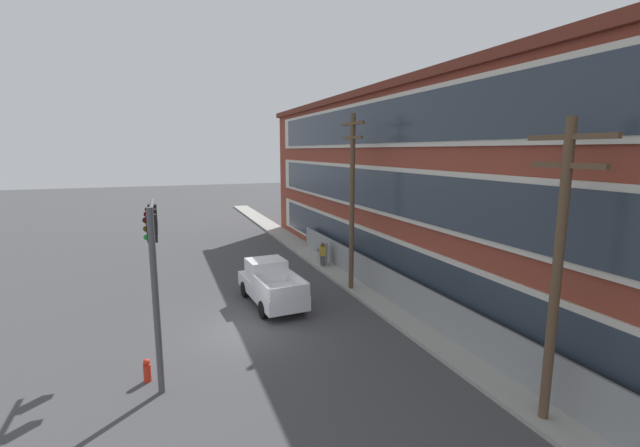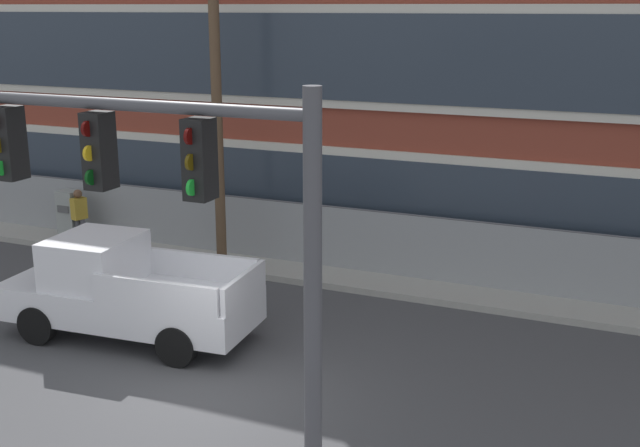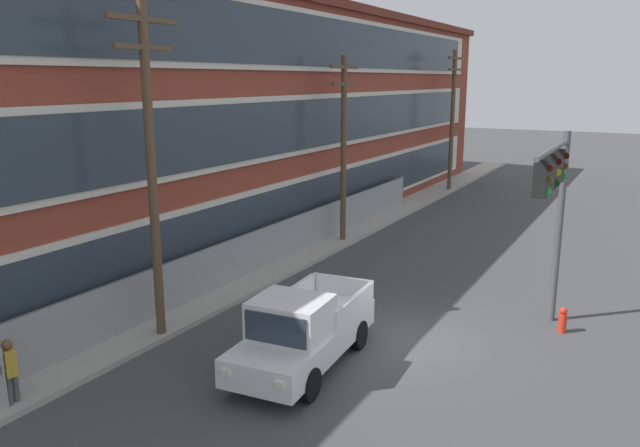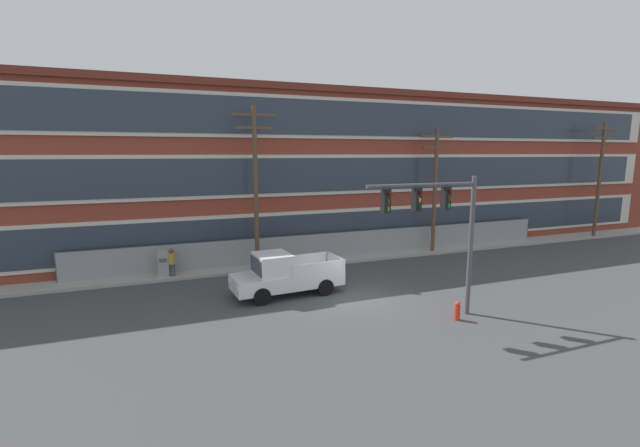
{
  "view_description": "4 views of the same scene",
  "coord_description": "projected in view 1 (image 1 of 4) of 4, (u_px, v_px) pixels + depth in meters",
  "views": [
    {
      "loc": [
        16.74,
        -3.16,
        7.46
      ],
      "look_at": [
        -2.57,
        4.11,
        3.92
      ],
      "focal_mm": 24.0,
      "sensor_mm": 36.0,
      "label": 1
    },
    {
      "loc": [
        6.79,
        -10.87,
        6.6
      ],
      "look_at": [
        1.31,
        1.8,
        2.84
      ],
      "focal_mm": 45.0,
      "sensor_mm": 36.0,
      "label": 2
    },
    {
      "loc": [
        -15.85,
        -5.9,
        7.29
      ],
      "look_at": [
        1.91,
        3.84,
        2.59
      ],
      "focal_mm": 35.0,
      "sensor_mm": 36.0,
      "label": 3
    },
    {
      "loc": [
        -8.51,
        -17.39,
        6.76
      ],
      "look_at": [
        -0.8,
        2.75,
        3.18
      ],
      "focal_mm": 24.0,
      "sensor_mm": 36.0,
      "label": 4
    }
  ],
  "objects": [
    {
      "name": "pedestrian_near_cabinet",
      "position": [
        323.0,
        254.0,
        27.17
      ],
      "size": [
        0.35,
        0.45,
        1.69
      ],
      "color": "#4C4C51",
      "rests_on": "ground"
    },
    {
      "name": "ground_plane",
      "position": [
        250.0,
        332.0,
        17.8
      ],
      "size": [
        160.0,
        160.0,
        0.0
      ],
      "primitive_type": "plane",
      "color": "#424244"
    },
    {
      "name": "brick_mill_building",
      "position": [
        593.0,
        202.0,
        16.99
      ],
      "size": [
        55.67,
        11.1,
        10.83
      ],
      "color": "brown",
      "rests_on": "ground"
    },
    {
      "name": "utility_pole_midblock",
      "position": [
        558.0,
        262.0,
        11.11
      ],
      "size": [
        2.48,
        0.26,
        8.29
      ],
      "color": "brown",
      "rests_on": "ground"
    },
    {
      "name": "fire_hydrant",
      "position": [
        147.0,
        370.0,
        13.93
      ],
      "size": [
        0.24,
        0.24,
        0.78
      ],
      "color": "red",
      "rests_on": "ground"
    },
    {
      "name": "sidewalk_building_side",
      "position": [
        392.0,
        309.0,
        20.14
      ],
      "size": [
        80.0,
        1.81,
        0.16
      ],
      "primitive_type": "cube",
      "color": "#9E9B93",
      "rests_on": "ground"
    },
    {
      "name": "traffic_signal_mast",
      "position": [
        153.0,
        249.0,
        14.1
      ],
      "size": [
        4.97,
        0.43,
        5.83
      ],
      "color": "#4C4C51",
      "rests_on": "ground"
    },
    {
      "name": "electrical_cabinet",
      "position": [
        322.0,
        255.0,
        27.68
      ],
      "size": [
        0.55,
        0.55,
        1.58
      ],
      "color": "#939993",
      "rests_on": "ground"
    },
    {
      "name": "utility_pole_near_corner",
      "position": [
        352.0,
        196.0,
        22.15
      ],
      "size": [
        2.44,
        0.26,
        9.29
      ],
      "color": "brown",
      "rests_on": "ground"
    },
    {
      "name": "chain_link_fence",
      "position": [
        427.0,
        308.0,
        18.07
      ],
      "size": [
        31.62,
        0.06,
        1.76
      ],
      "color": "gray",
      "rests_on": "ground"
    },
    {
      "name": "pickup_truck_white",
      "position": [
        270.0,
        284.0,
        20.99
      ],
      "size": [
        5.44,
        2.35,
        2.08
      ],
      "color": "silver",
      "rests_on": "ground"
    }
  ]
}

